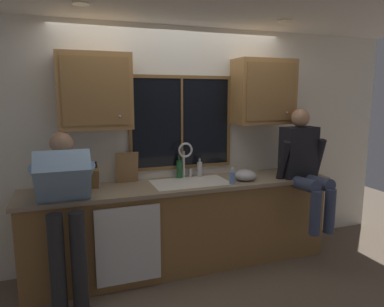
# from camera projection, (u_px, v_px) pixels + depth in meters

# --- Properties ---
(back_wall) EXTENTS (5.57, 0.12, 2.55)m
(back_wall) POSITION_uv_depth(u_px,v_px,m) (173.00, 145.00, 3.93)
(back_wall) COLOR silver
(back_wall) RESTS_ON floor
(ceiling_downlight_left) EXTENTS (0.14, 0.14, 0.01)m
(ceiling_downlight_left) POSITION_uv_depth(u_px,v_px,m) (81.00, 4.00, 2.78)
(ceiling_downlight_left) COLOR #FFEAB2
(ceiling_downlight_right) EXTENTS (0.14, 0.14, 0.01)m
(ceiling_downlight_right) POSITION_uv_depth(u_px,v_px,m) (285.00, 21.00, 3.42)
(ceiling_downlight_right) COLOR #FFEAB2
(window_glass) EXTENTS (1.10, 0.02, 0.95)m
(window_glass) POSITION_uv_depth(u_px,v_px,m) (182.00, 123.00, 3.85)
(window_glass) COLOR black
(window_frame_top) EXTENTS (1.17, 0.02, 0.04)m
(window_frame_top) POSITION_uv_depth(u_px,v_px,m) (182.00, 77.00, 3.76)
(window_frame_top) COLOR brown
(window_frame_bottom) EXTENTS (1.17, 0.02, 0.04)m
(window_frame_bottom) POSITION_uv_depth(u_px,v_px,m) (182.00, 167.00, 3.92)
(window_frame_bottom) COLOR brown
(window_frame_left) EXTENTS (0.03, 0.02, 0.95)m
(window_frame_left) POSITION_uv_depth(u_px,v_px,m) (130.00, 124.00, 3.65)
(window_frame_left) COLOR brown
(window_frame_right) EXTENTS (0.03, 0.02, 0.95)m
(window_frame_right) POSITION_uv_depth(u_px,v_px,m) (229.00, 121.00, 4.03)
(window_frame_right) COLOR brown
(window_mullion_center) EXTENTS (0.02, 0.02, 0.95)m
(window_mullion_center) POSITION_uv_depth(u_px,v_px,m) (182.00, 123.00, 3.84)
(window_mullion_center) COLOR brown
(lower_cabinet_run) EXTENTS (3.17, 0.58, 0.88)m
(lower_cabinet_run) POSITION_uv_depth(u_px,v_px,m) (183.00, 226.00, 3.74)
(lower_cabinet_run) COLOR olive
(lower_cabinet_run) RESTS_ON floor
(countertop) EXTENTS (3.23, 0.62, 0.04)m
(countertop) POSITION_uv_depth(u_px,v_px,m) (184.00, 185.00, 3.64)
(countertop) COLOR gray
(countertop) RESTS_ON lower_cabinet_run
(dishwasher_front) EXTENTS (0.60, 0.02, 0.74)m
(dishwasher_front) POSITION_uv_depth(u_px,v_px,m) (129.00, 245.00, 3.23)
(dishwasher_front) COLOR white
(upper_cabinet_left) EXTENTS (0.68, 0.36, 0.72)m
(upper_cabinet_left) POSITION_uv_depth(u_px,v_px,m) (95.00, 91.00, 3.33)
(upper_cabinet_left) COLOR #9E703D
(upper_cabinet_right) EXTENTS (0.68, 0.36, 0.72)m
(upper_cabinet_right) POSITION_uv_depth(u_px,v_px,m) (263.00, 92.00, 3.95)
(upper_cabinet_right) COLOR #9E703D
(sink) EXTENTS (0.80, 0.46, 0.21)m
(sink) POSITION_uv_depth(u_px,v_px,m) (190.00, 191.00, 3.69)
(sink) COLOR white
(sink) RESTS_ON lower_cabinet_run
(faucet) EXTENTS (0.18, 0.09, 0.40)m
(faucet) POSITION_uv_depth(u_px,v_px,m) (186.00, 156.00, 3.80)
(faucet) COLOR silver
(faucet) RESTS_ON countertop
(person_standing) EXTENTS (0.53, 0.71, 1.50)m
(person_standing) POSITION_uv_depth(u_px,v_px,m) (65.00, 200.00, 2.99)
(person_standing) COLOR #262628
(person_standing) RESTS_ON floor
(person_sitting_on_counter) EXTENTS (0.54, 0.61, 1.26)m
(person_sitting_on_counter) POSITION_uv_depth(u_px,v_px,m) (304.00, 162.00, 3.80)
(person_sitting_on_counter) COLOR #384260
(person_sitting_on_counter) RESTS_ON countertop
(knife_block) EXTENTS (0.12, 0.18, 0.32)m
(knife_block) POSITION_uv_depth(u_px,v_px,m) (92.00, 177.00, 3.44)
(knife_block) COLOR brown
(knife_block) RESTS_ON countertop
(cutting_board) EXTENTS (0.23, 0.09, 0.33)m
(cutting_board) POSITION_uv_depth(u_px,v_px,m) (127.00, 167.00, 3.64)
(cutting_board) COLOR #997047
(cutting_board) RESTS_ON countertop
(mixing_bowl) EXTENTS (0.24, 0.24, 0.12)m
(mixing_bowl) POSITION_uv_depth(u_px,v_px,m) (245.00, 175.00, 3.77)
(mixing_bowl) COLOR #B7B7BC
(mixing_bowl) RESTS_ON countertop
(soap_dispenser) EXTENTS (0.06, 0.07, 0.17)m
(soap_dispenser) POSITION_uv_depth(u_px,v_px,m) (232.00, 178.00, 3.60)
(soap_dispenser) COLOR #668CCC
(soap_dispenser) RESTS_ON countertop
(bottle_green_glass) EXTENTS (0.06, 0.06, 0.22)m
(bottle_green_glass) POSITION_uv_depth(u_px,v_px,m) (200.00, 169.00, 3.91)
(bottle_green_glass) COLOR #B7B7BC
(bottle_green_glass) RESTS_ON countertop
(bottle_tall_clear) EXTENTS (0.06, 0.06, 0.26)m
(bottle_tall_clear) POSITION_uv_depth(u_px,v_px,m) (179.00, 168.00, 3.86)
(bottle_tall_clear) COLOR #1E592D
(bottle_tall_clear) RESTS_ON countertop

